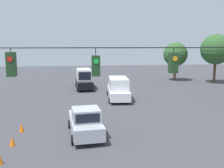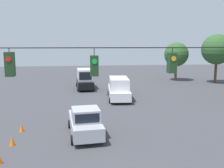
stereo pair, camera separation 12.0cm
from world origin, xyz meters
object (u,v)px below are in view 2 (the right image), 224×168
overhead_signal_span (133,93)px  traffic_cone_second (12,141)px  tree_horizon_left (176,55)px  box_truck_white_oncoming_deep (119,88)px  box_truck_black_withflow_deep (85,79)px  traffic_cone_third (22,127)px  tree_horizon_right (217,49)px  pickup_truck_silver_withflow_mid (85,122)px

overhead_signal_span → traffic_cone_second: size_ratio=34.08×
traffic_cone_second → tree_horizon_left: tree_horizon_left is taller
traffic_cone_second → box_truck_white_oncoming_deep: bearing=-124.8°
box_truck_white_oncoming_deep → traffic_cone_second: bearing=55.2°
overhead_signal_span → tree_horizon_left: overhead_signal_span is taller
box_truck_black_withflow_deep → traffic_cone_third: 19.26m
box_truck_black_withflow_deep → tree_horizon_right: size_ratio=0.79×
overhead_signal_span → pickup_truck_silver_withflow_mid: bearing=-76.4°
box_truck_white_oncoming_deep → tree_horizon_left: (-12.98, -14.65, 3.47)m
traffic_cone_second → tree_horizon_left: (-22.11, -27.77, 4.45)m
overhead_signal_span → tree_horizon_right: 36.70m
overhead_signal_span → pickup_truck_silver_withflow_mid: overhead_signal_span is taller
overhead_signal_span → box_truck_black_withflow_deep: 27.73m
tree_horizon_right → pickup_truck_silver_withflow_mid: bearing=44.4°
overhead_signal_span → box_truck_white_oncoming_deep: bearing=-97.3°
traffic_cone_second → tree_horizon_left: size_ratio=0.10×
box_truck_black_withflow_deep → traffic_cone_second: (5.19, 21.16, -1.11)m
traffic_cone_third → tree_horizon_left: size_ratio=0.10×
box_truck_black_withflow_deep → tree_horizon_right: (-22.45, -2.56, 4.30)m
overhead_signal_span → tree_horizon_left: 37.46m
traffic_cone_second → traffic_cone_third: same height
pickup_truck_silver_withflow_mid → traffic_cone_second: size_ratio=8.19×
box_truck_white_oncoming_deep → tree_horizon_right: size_ratio=0.86×
traffic_cone_second → tree_horizon_right: bearing=-139.4°
pickup_truck_silver_withflow_mid → tree_horizon_right: bearing=-135.6°
traffic_cone_second → tree_horizon_left: 35.77m
tree_horizon_right → box_truck_black_withflow_deep: bearing=6.5°
box_truck_white_oncoming_deep → pickup_truck_silver_withflow_mid: (4.34, 11.80, -0.34)m
traffic_cone_third → tree_horizon_right: size_ratio=0.08×
overhead_signal_span → box_truck_black_withflow_deep: bearing=-87.0°
traffic_cone_third → traffic_cone_second: bearing=89.4°
overhead_signal_span → traffic_cone_third: bearing=-53.7°
traffic_cone_second → tree_horizon_right: size_ratio=0.08×
box_truck_black_withflow_deep → pickup_truck_silver_withflow_mid: bearing=88.8°
box_truck_white_oncoming_deep → tree_horizon_left: size_ratio=1.02×
box_truck_white_oncoming_deep → pickup_truck_silver_withflow_mid: box_truck_white_oncoming_deep is taller
pickup_truck_silver_withflow_mid → tree_horizon_left: size_ratio=0.78×
overhead_signal_span → traffic_cone_second: overhead_signal_span is taller
overhead_signal_span → tree_horizon_left: bearing=-114.4°
pickup_truck_silver_withflow_mid → tree_horizon_left: (-17.32, -26.45, 3.80)m
traffic_cone_second → box_truck_black_withflow_deep: bearing=-103.8°
box_truck_black_withflow_deep → pickup_truck_silver_withflow_mid: box_truck_black_withflow_deep is taller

